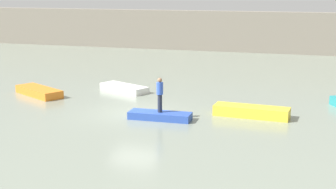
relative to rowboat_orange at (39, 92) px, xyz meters
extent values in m
plane|color=gray|center=(6.89, -2.17, -0.23)|extent=(120.00, 120.00, 0.00)
cube|color=gray|center=(6.89, 23.14, 1.73)|extent=(80.00, 1.20, 3.92)
cube|color=orange|center=(0.00, 0.00, 0.00)|extent=(3.64, 2.76, 0.45)
cube|color=white|center=(4.40, 2.58, -0.03)|extent=(3.44, 2.41, 0.39)
cube|color=#2B4CAD|center=(8.53, -3.05, -0.05)|extent=(3.08, 1.02, 0.36)
cube|color=gold|center=(12.73, -1.24, 0.04)|extent=(3.78, 1.31, 0.53)
cylinder|color=#232838|center=(8.53, -3.05, 0.58)|extent=(0.22, 0.22, 0.89)
cylinder|color=blue|center=(8.53, -3.05, 1.32)|extent=(0.32, 0.32, 0.59)
sphere|color=#936B4C|center=(8.53, -3.05, 1.73)|extent=(0.22, 0.22, 0.22)
camera|label=1|loc=(15.73, -25.38, 6.21)|focal=53.25mm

